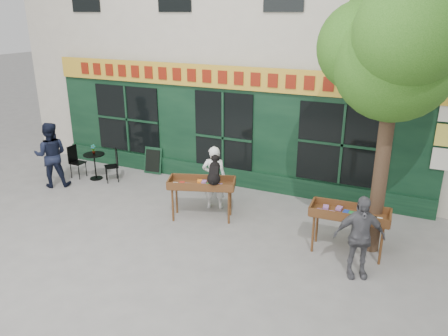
{
  "coord_description": "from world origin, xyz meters",
  "views": [
    {
      "loc": [
        4.89,
        -8.14,
        4.61
      ],
      "look_at": [
        0.86,
        0.5,
        1.19
      ],
      "focal_mm": 35.0,
      "sensor_mm": 36.0,
      "label": 1
    }
  ],
  "objects": [
    {
      "name": "man_left",
      "position": [
        -4.23,
        0.18,
        0.91
      ],
      "size": [
        1.12,
        1.07,
        1.81
      ],
      "primitive_type": "imported",
      "rotation": [
        0.0,
        0.0,
        3.75
      ],
      "color": "black",
      "rests_on": "ground"
    },
    {
      "name": "chalkboard",
      "position": [
        -2.28,
        2.19,
        0.4
      ],
      "size": [
        0.58,
        0.24,
        0.79
      ],
      "rotation": [
        0.0,
        0.0,
        0.1
      ],
      "color": "black",
      "rests_on": "ground"
    },
    {
      "name": "bistro_chair_right",
      "position": [
        -2.91,
        1.19,
        0.56
      ],
      "size": [
        0.51,
        0.51,
        0.95
      ],
      "rotation": [
        0.0,
        0.0,
        -0.78
      ],
      "color": "black",
      "rests_on": "ground"
    },
    {
      "name": "ground",
      "position": [
        0.0,
        0.0,
        0.0
      ],
      "size": [
        80.0,
        80.0,
        0.0
      ],
      "primitive_type": "plane",
      "color": "slate",
      "rests_on": "ground"
    },
    {
      "name": "book_cart_center",
      "position": [
        0.48,
        0.11,
        0.82
      ],
      "size": [
        1.62,
        1.08,
        0.99
      ],
      "rotation": [
        0.0,
        0.0,
        0.33
      ],
      "color": "#5B2F1A",
      "rests_on": "ground"
    },
    {
      "name": "dog",
      "position": [
        0.83,
        0.06,
        1.29
      ],
      "size": [
        0.52,
        0.68,
        0.6
      ],
      "primitive_type": null,
      "rotation": [
        0.0,
        0.0,
        0.33
      ],
      "color": "black",
      "rests_on": "book_cart_center"
    },
    {
      "name": "potted_plant",
      "position": [
        -3.53,
        1.08,
        0.91
      ],
      "size": [
        0.17,
        0.14,
        0.28
      ],
      "primitive_type": "imported",
      "rotation": [
        0.0,
        0.0,
        0.26
      ],
      "color": "gray",
      "rests_on": "bistro_table"
    },
    {
      "name": "bistro_chair_left",
      "position": [
        -4.16,
        0.97,
        0.56
      ],
      "size": [
        0.37,
        0.36,
        0.95
      ],
      "rotation": [
        0.0,
        0.0,
        1.57
      ],
      "color": "black",
      "rests_on": "ground"
    },
    {
      "name": "book_cart_right",
      "position": [
        3.85,
        -0.05,
        0.82
      ],
      "size": [
        1.53,
        0.7,
        0.99
      ],
      "rotation": [
        0.0,
        0.0,
        0.05
      ],
      "color": "#5B2F1A",
      "rests_on": "ground"
    },
    {
      "name": "bistro_table",
      "position": [
        -3.53,
        1.08,
        0.54
      ],
      "size": [
        0.6,
        0.6,
        0.76
      ],
      "color": "black",
      "rests_on": "ground"
    },
    {
      "name": "woman",
      "position": [
        0.48,
        0.76,
        0.8
      ],
      "size": [
        0.67,
        0.55,
        1.59
      ],
      "primitive_type": "imported",
      "rotation": [
        0.0,
        0.0,
        3.48
      ],
      "color": "white",
      "rests_on": "ground"
    },
    {
      "name": "man_right",
      "position": [
        4.15,
        -0.8,
        0.79
      ],
      "size": [
        1.01,
        0.72,
        1.59
      ],
      "primitive_type": "imported",
      "rotation": [
        0.0,
        0.0,
        0.4
      ],
      "color": "#525256",
      "rests_on": "ground"
    },
    {
      "name": "street_tree",
      "position": [
        4.34,
        0.36,
        4.11
      ],
      "size": [
        3.05,
        2.9,
        5.6
      ],
      "color": "#382619",
      "rests_on": "ground"
    }
  ]
}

